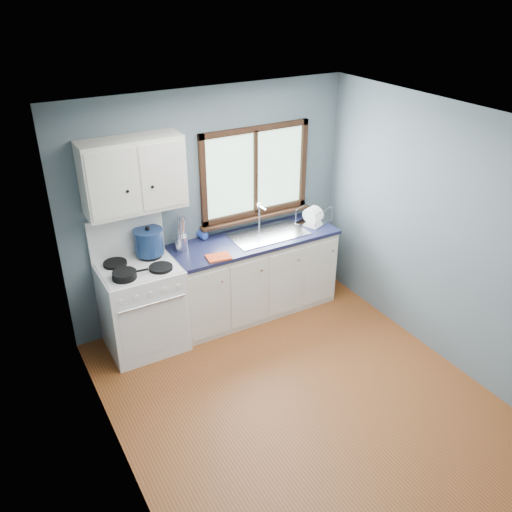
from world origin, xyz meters
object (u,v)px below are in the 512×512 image
sink (268,239)px  skillet (125,274)px  thermos (182,232)px  gas_range (142,304)px  dish_rack (313,218)px  base_cabinets (254,279)px  utensil_crock (182,243)px  stockpot (149,241)px

sink → skillet: sink is taller
thermos → gas_range: bearing=-159.3°
thermos → dish_rack: bearing=-6.5°
base_cabinets → sink: 0.48m
utensil_crock → thermos: 0.13m
gas_range → base_cabinets: (1.31, 0.02, -0.08)m
gas_range → dish_rack: gas_range is taller
gas_range → base_cabinets: 1.31m
gas_range → utensil_crock: (0.52, 0.13, 0.51)m
base_cabinets → dish_rack: size_ratio=4.11×
base_cabinets → stockpot: 1.32m
thermos → utensil_crock: bearing=-120.2°
stockpot → dish_rack: size_ratio=0.78×
utensil_crock → thermos: size_ratio=1.24×
gas_range → thermos: bearing=20.7°
base_cabinets → utensil_crock: bearing=172.3°
gas_range → thermos: size_ratio=4.11×
base_cabinets → stockpot: stockpot is taller
dish_rack → sink: bearing=159.3°
sink → skillet: bearing=-173.6°
sink → thermos: 0.96m
base_cabinets → stockpot: (-1.12, 0.14, 0.68)m
skillet → thermos: size_ratio=1.06×
gas_range → sink: 1.53m
gas_range → skillet: bearing=-136.6°
skillet → dish_rack: (2.28, 0.21, -0.01)m
gas_range → sink: size_ratio=1.62×
utensil_crock → thermos: utensil_crock is taller
gas_range → sink: gas_range is taller
gas_range → utensil_crock: 0.74m
stockpot → thermos: (0.39, 0.06, -0.01)m
skillet → thermos: bearing=33.1°
stockpot → gas_range: bearing=-138.9°
stockpot → base_cabinets: bearing=-7.1°
gas_range → skillet: gas_range is taller
gas_range → dish_rack: 2.16m
dish_rack → gas_range: bearing=158.3°
skillet → dish_rack: dish_rack is taller
stockpot → utensil_crock: size_ratio=0.86×
gas_range → thermos: (0.57, 0.21, 0.59)m
base_cabinets → gas_range: bearing=-179.2°
base_cabinets → thermos: thermos is taller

